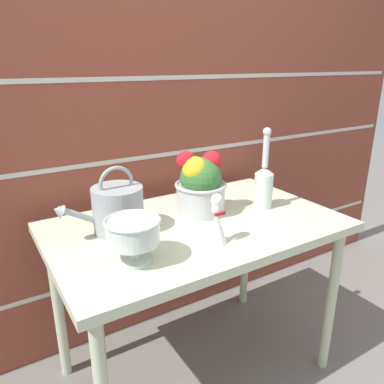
{
  "coord_description": "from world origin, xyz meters",
  "views": [
    {
      "loc": [
        -0.74,
        -1.16,
        1.35
      ],
      "look_at": [
        0.0,
        0.04,
        0.86
      ],
      "focal_mm": 35.0,
      "sensor_mm": 36.0,
      "label": 1
    }
  ],
  "objects_px": {
    "watering_can": "(117,208)",
    "crystal_pedestal_bowl": "(133,233)",
    "flower_planter": "(200,184)",
    "glass_decanter": "(264,183)",
    "figurine_vase": "(216,223)"
  },
  "relations": [
    {
      "from": "watering_can",
      "to": "crystal_pedestal_bowl",
      "type": "relative_size",
      "value": 1.86
    },
    {
      "from": "crystal_pedestal_bowl",
      "to": "flower_planter",
      "type": "relative_size",
      "value": 0.67
    },
    {
      "from": "glass_decanter",
      "to": "flower_planter",
      "type": "bearing_deg",
      "value": 160.95
    },
    {
      "from": "figurine_vase",
      "to": "glass_decanter",
      "type": "bearing_deg",
      "value": 24.98
    },
    {
      "from": "watering_can",
      "to": "flower_planter",
      "type": "bearing_deg",
      "value": -1.5
    },
    {
      "from": "flower_planter",
      "to": "glass_decanter",
      "type": "distance_m",
      "value": 0.28
    },
    {
      "from": "crystal_pedestal_bowl",
      "to": "glass_decanter",
      "type": "height_order",
      "value": "glass_decanter"
    },
    {
      "from": "figurine_vase",
      "to": "flower_planter",
      "type": "bearing_deg",
      "value": 68.67
    },
    {
      "from": "watering_can",
      "to": "figurine_vase",
      "type": "xyz_separation_m",
      "value": [
        0.26,
        -0.28,
        -0.02
      ]
    },
    {
      "from": "watering_can",
      "to": "flower_planter",
      "type": "xyz_separation_m",
      "value": [
        0.36,
        -0.01,
        0.04
      ]
    },
    {
      "from": "flower_planter",
      "to": "figurine_vase",
      "type": "height_order",
      "value": "flower_planter"
    },
    {
      "from": "glass_decanter",
      "to": "figurine_vase",
      "type": "height_order",
      "value": "glass_decanter"
    },
    {
      "from": "crystal_pedestal_bowl",
      "to": "flower_planter",
      "type": "xyz_separation_m",
      "value": [
        0.41,
        0.24,
        0.03
      ]
    },
    {
      "from": "glass_decanter",
      "to": "figurine_vase",
      "type": "distance_m",
      "value": 0.41
    },
    {
      "from": "watering_can",
      "to": "flower_planter",
      "type": "relative_size",
      "value": 1.25
    }
  ]
}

